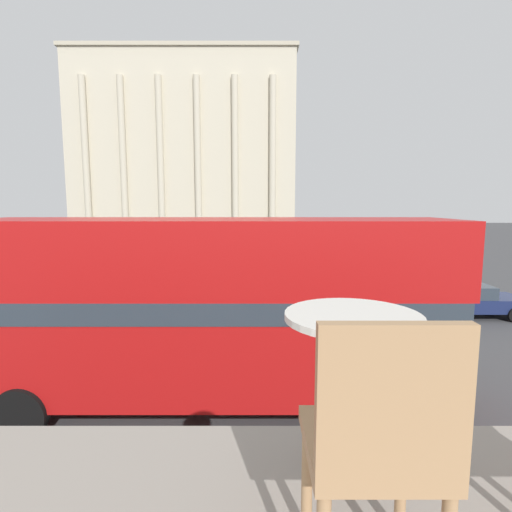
% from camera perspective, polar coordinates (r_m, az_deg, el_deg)
% --- Properties ---
extents(double_decker_bus, '(10.30, 2.66, 4.35)m').
position_cam_1_polar(double_decker_bus, '(8.92, -5.96, -7.14)').
color(double_decker_bus, black).
rests_on(double_decker_bus, ground_plane).
extents(cafe_dining_table, '(0.60, 0.60, 0.73)m').
position_cam_1_polar(cafe_dining_table, '(1.87, 13.42, -13.78)').
color(cafe_dining_table, '#2D2D30').
rests_on(cafe_dining_table, cafe_floor_slab).
extents(cafe_chair_0, '(0.40, 0.40, 0.91)m').
position_cam_1_polar(cafe_chair_0, '(1.33, 16.86, -24.18)').
color(cafe_chair_0, '#A87F56').
rests_on(cafe_chair_0, cafe_floor_slab).
extents(plaza_building_left, '(31.98, 12.64, 25.76)m').
position_cam_1_polar(plaza_building_left, '(62.27, -9.98, 14.85)').
color(plaza_building_left, beige).
rests_on(plaza_building_left, ground_plane).
extents(traffic_light_near, '(0.42, 0.24, 3.75)m').
position_cam_1_polar(traffic_light_near, '(14.27, -18.57, -1.89)').
color(traffic_light_near, black).
rests_on(traffic_light_near, ground_plane).
extents(traffic_light_mid, '(0.42, 0.24, 3.73)m').
position_cam_1_polar(traffic_light_mid, '(20.80, 8.81, 1.17)').
color(traffic_light_mid, black).
rests_on(traffic_light_mid, ground_plane).
extents(traffic_light_far, '(0.42, 0.24, 3.38)m').
position_cam_1_polar(traffic_light_far, '(29.63, -11.95, 2.51)').
color(traffic_light_far, black).
rests_on(traffic_light_far, ground_plane).
extents(car_navy, '(4.20, 1.93, 1.35)m').
position_cam_1_polar(car_navy, '(18.98, 27.93, -5.53)').
color(car_navy, black).
rests_on(car_navy, ground_plane).
extents(car_black, '(4.20, 1.93, 1.35)m').
position_cam_1_polar(car_black, '(27.81, -16.79, -1.12)').
color(car_black, black).
rests_on(car_black, ground_plane).
extents(pedestrian_black, '(0.32, 0.32, 1.79)m').
position_cam_1_polar(pedestrian_black, '(21.44, -6.66, -2.40)').
color(pedestrian_black, '#282B33').
rests_on(pedestrian_black, ground_plane).
extents(pedestrian_blue, '(0.32, 0.32, 1.67)m').
position_cam_1_polar(pedestrian_blue, '(28.08, -8.53, -0.28)').
color(pedestrian_blue, '#282B33').
rests_on(pedestrian_blue, ground_plane).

